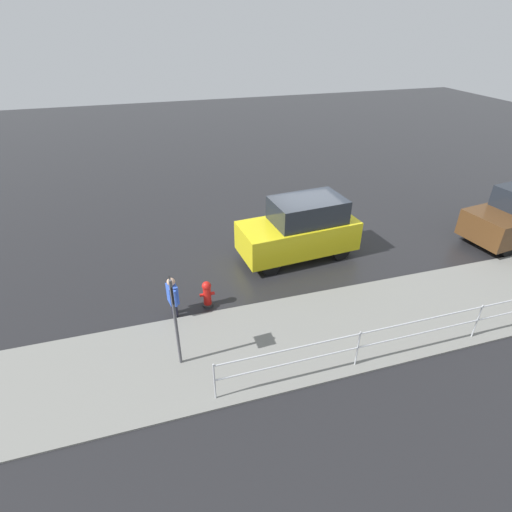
{
  "coord_description": "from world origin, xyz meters",
  "views": [
    {
      "loc": [
        5.22,
        11.3,
        7.11
      ],
      "look_at": [
        2.26,
        1.46,
        0.9
      ],
      "focal_mm": 28.0,
      "sensor_mm": 36.0,
      "label": 1
    }
  ],
  "objects": [
    {
      "name": "ground_plane",
      "position": [
        0.0,
        0.0,
        0.0
      ],
      "size": [
        60.0,
        60.0,
        0.0
      ],
      "primitive_type": "plane",
      "color": "black"
    },
    {
      "name": "sign_post",
      "position": [
        4.97,
        4.26,
        1.58
      ],
      "size": [
        0.07,
        0.44,
        2.4
      ],
      "color": "#4C4C51",
      "rests_on": "ground"
    },
    {
      "name": "pedestrian",
      "position": [
        4.88,
        2.41,
        0.68
      ],
      "size": [
        0.3,
        0.56,
        1.22
      ],
      "color": "blue",
      "rests_on": "ground"
    },
    {
      "name": "metal_railing",
      "position": [
        -0.64,
        5.52,
        0.74
      ],
      "size": [
        10.08,
        0.04,
        1.05
      ],
      "color": "#B7BABF",
      "rests_on": "ground"
    },
    {
      "name": "fire_hydrant",
      "position": [
        3.93,
        2.24,
        0.4
      ],
      "size": [
        0.42,
        0.31,
        0.8
      ],
      "color": "red",
      "rests_on": "ground"
    },
    {
      "name": "moving_hatchback",
      "position": [
        0.4,
        0.41,
        1.03
      ],
      "size": [
        4.03,
        2.02,
        2.06
      ],
      "color": "yellow",
      "rests_on": "ground"
    },
    {
      "name": "kerb_strip",
      "position": [
        0.0,
        4.2,
        0.02
      ],
      "size": [
        24.0,
        3.2,
        0.04
      ],
      "primitive_type": "cube",
      "color": "slate",
      "rests_on": "ground"
    }
  ]
}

